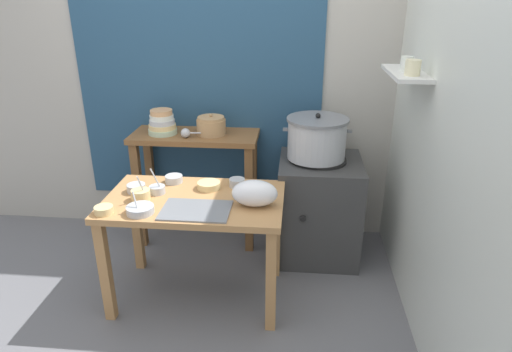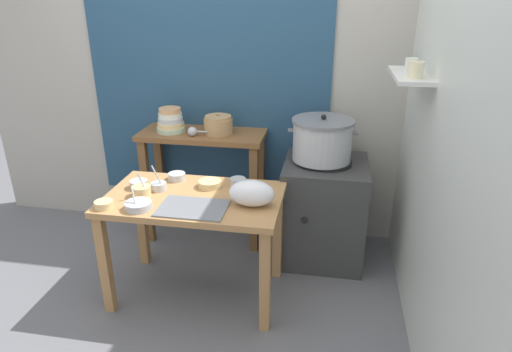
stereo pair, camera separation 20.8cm
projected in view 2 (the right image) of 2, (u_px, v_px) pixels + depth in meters
The scene contains 20 objects.
ground_plane at pixel (195, 299), 2.98m from camera, with size 9.00×9.00×0.00m, color slate.
wall_back at pixel (239, 74), 3.46m from camera, with size 4.40×0.12×2.60m.
wall_right at pixel (440, 110), 2.43m from camera, with size 0.30×3.20×2.60m.
prep_table at pixel (194, 212), 2.82m from camera, with size 1.10×0.66×0.72m.
back_shelf_table at pixel (203, 159), 3.49m from camera, with size 0.96×0.40×0.90m.
stove_block at pixel (323, 210), 3.34m from camera, with size 0.60×0.61×0.78m.
steamer_pot at pixel (322, 140), 3.15m from camera, with size 0.49×0.44×0.33m.
clay_pot at pixel (218, 125), 3.36m from camera, with size 0.22×0.22×0.16m.
bowl_stack_enamel at pixel (171, 121), 3.40m from camera, with size 0.22×0.22×0.18m.
ladle at pixel (194, 131), 3.31m from camera, with size 0.26×0.07×0.07m.
serving_tray at pixel (193, 208), 2.61m from camera, with size 0.40×0.28×0.01m, color slate.
plastic_bag at pixel (252, 193), 2.63m from camera, with size 0.27×0.17×0.16m, color white.
prep_bowl_0 at pixel (159, 186), 2.85m from camera, with size 0.10×0.10×0.18m.
prep_bowl_1 at pixel (141, 191), 2.76m from camera, with size 0.12×0.12×0.17m.
prep_bowl_2 at pixel (177, 176), 3.01m from camera, with size 0.12×0.12×0.05m.
prep_bowl_3 at pixel (238, 182), 2.91m from camera, with size 0.10×0.10×0.05m.
prep_bowl_4 at pixel (210, 183), 2.90m from camera, with size 0.15×0.15×0.04m.
prep_bowl_5 at pixel (104, 204), 2.62m from camera, with size 0.11×0.11×0.04m.
prep_bowl_6 at pixel (139, 184), 2.88m from camera, with size 0.12×0.12×0.05m.
prep_bowl_7 at pixel (138, 205), 2.61m from camera, with size 0.16×0.16×0.13m.
Camera 2 is at (0.82, -2.32, 1.91)m, focal length 31.29 mm.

